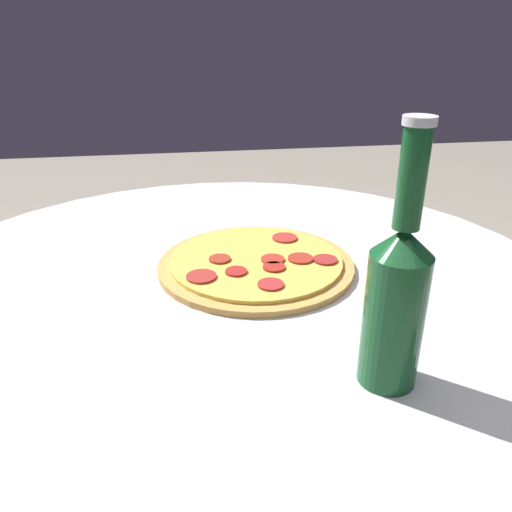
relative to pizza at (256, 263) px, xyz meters
name	(u,v)px	position (x,y,z in m)	size (l,w,h in m)	color
table	(230,363)	(-0.04, 0.05, -0.16)	(1.04, 1.04, 0.72)	silver
pizza	(256,263)	(0.00, 0.00, 0.00)	(0.30, 0.30, 0.02)	#C68E47
beer_bottle	(396,297)	(-0.29, -0.09, 0.09)	(0.06, 0.06, 0.27)	#144C23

